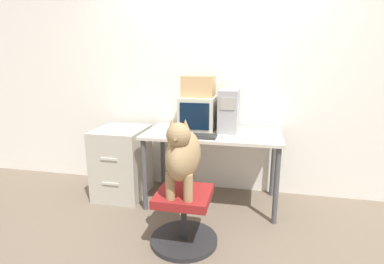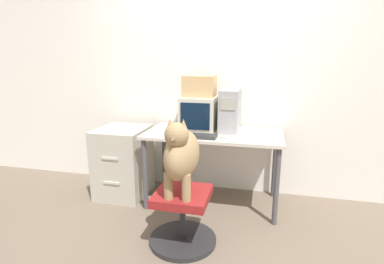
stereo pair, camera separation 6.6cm
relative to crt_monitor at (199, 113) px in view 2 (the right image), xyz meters
The scene contains 11 objects.
ground_plane 1.07m from the crt_monitor, 69.68° to the right, with size 12.00×12.00×0.00m, color #6B5B4C.
wall_back 0.50m from the crt_monitor, 60.19° to the left, with size 8.00×0.05×2.60m.
desk 0.34m from the crt_monitor, 33.57° to the right, with size 1.38×0.71×0.78m.
crt_monitor is the anchor object (origin of this frame).
pc_tower 0.33m from the crt_monitor, ahead, with size 0.19×0.42×0.43m.
keyboard 0.38m from the crt_monitor, 88.32° to the right, with size 0.47×0.17×0.03m.
computer_mouse 0.48m from the crt_monitor, 46.83° to the right, with size 0.06×0.04×0.03m.
office_chair 1.15m from the crt_monitor, 86.31° to the right, with size 0.56×0.56×0.46m.
dog 0.93m from the crt_monitor, 86.40° to the right, with size 0.26×0.54×0.63m.
filing_cabinet 1.02m from the crt_monitor, behind, with size 0.52×0.59×0.77m.
cardboard_box 0.28m from the crt_monitor, 90.00° to the left, with size 0.33×0.25×0.22m.
Camera 2 is at (0.49, -2.59, 1.50)m, focal length 28.00 mm.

